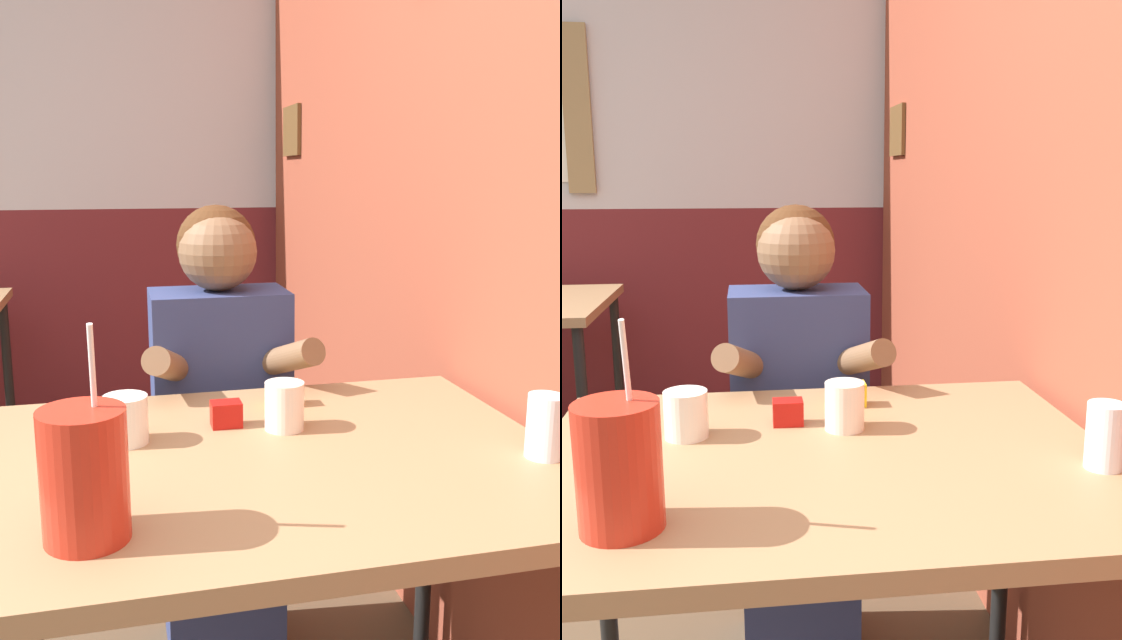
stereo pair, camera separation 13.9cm
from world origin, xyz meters
TOP-DOWN VIEW (x-y plane):
  - brick_wall_right at (1.19, 1.35)m, footprint 0.08×4.69m
  - back_wall at (-0.02, 2.72)m, footprint 5.32×0.09m
  - main_table at (0.62, 0.37)m, footprint 1.03×0.79m
  - person_seated at (0.61, 0.93)m, footprint 0.42×0.40m
  - cocktail_pitcher at (0.30, 0.13)m, footprint 0.12×0.12m
  - glass_near_pitcher at (1.08, 0.24)m, footprint 0.06×0.06m
  - glass_center at (0.37, 0.48)m, footprint 0.08×0.08m
  - glass_far_side at (0.67, 0.49)m, footprint 0.08×0.08m
  - condiment_ketchup at (0.56, 0.53)m, footprint 0.06×0.04m
  - condiment_mustard at (0.70, 0.63)m, footprint 0.06×0.04m

SIDE VIEW (x-z plane):
  - person_seated at x=0.61m, z-range 0.02..1.22m
  - main_table at x=0.62m, z-range 0.32..1.09m
  - condiment_ketchup at x=0.56m, z-range 0.77..0.82m
  - condiment_mustard at x=0.70m, z-range 0.77..0.82m
  - glass_center at x=0.37m, z-range 0.77..0.86m
  - glass_far_side at x=0.67m, z-range 0.77..0.87m
  - glass_near_pitcher at x=1.08m, z-range 0.77..0.89m
  - cocktail_pitcher at x=0.30m, z-range 0.71..1.02m
  - brick_wall_right at x=1.19m, z-range 0.00..2.70m
  - back_wall at x=-0.02m, z-range 0.01..2.71m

